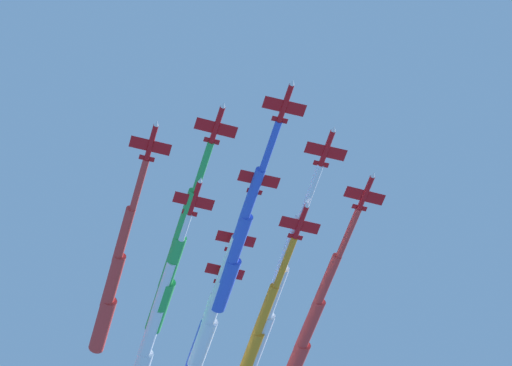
# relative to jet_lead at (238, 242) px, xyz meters

# --- Properties ---
(jet_lead) EXTENTS (9.43, 60.16, 3.67)m
(jet_lead) POSITION_rel_jet_lead_xyz_m (0.00, 0.00, 0.00)
(jet_lead) COLOR red
(jet_port_inner) EXTENTS (9.44, 67.79, 3.65)m
(jet_port_inner) POSITION_rel_jet_lead_xyz_m (10.65, 14.89, 1.83)
(jet_port_inner) COLOR red
(jet_starboard_inner) EXTENTS (10.29, 62.03, 3.67)m
(jet_starboard_inner) POSITION_rel_jet_lead_xyz_m (-12.56, 9.44, 1.06)
(jet_starboard_inner) COLOR red
(jet_port_mid) EXTENTS (10.02, 60.30, 3.69)m
(jet_port_mid) POSITION_rel_jet_lead_xyz_m (-1.69, 18.21, 0.17)
(jet_port_mid) COLOR red
(jet_starboard_mid) EXTENTS (10.41, 65.22, 3.68)m
(jet_starboard_mid) POSITION_rel_jet_lead_xyz_m (20.70, 23.09, 2.80)
(jet_starboard_mid) COLOR red
(jet_port_outer) EXTENTS (9.88, 64.12, 3.67)m
(jet_port_outer) POSITION_rel_jet_lead_xyz_m (-24.30, 19.06, 3.19)
(jet_port_outer) COLOR red
(jet_starboard_outer) EXTENTS (10.13, 67.89, 3.65)m
(jet_starboard_outer) POSITION_rel_jet_lead_xyz_m (8.87, 33.07, 0.21)
(jet_starboard_outer) COLOR red
(jet_trail_port) EXTENTS (10.63, 66.35, 3.65)m
(jet_trail_port) POSITION_rel_jet_lead_xyz_m (-14.12, 30.40, 0.38)
(jet_trail_port) COLOR red
(jet_trail_starboard) EXTENTS (9.51, 62.57, 3.68)m
(jet_trail_starboard) POSITION_rel_jet_lead_xyz_m (-2.70, 37.84, 2.79)
(jet_trail_starboard) COLOR red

